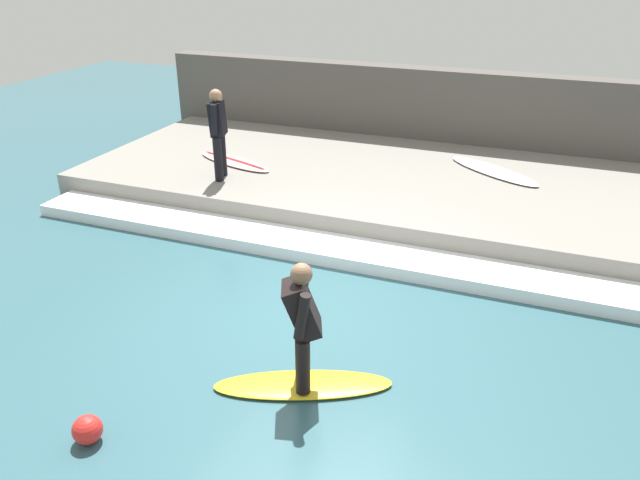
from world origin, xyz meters
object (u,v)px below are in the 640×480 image
at_px(surfboard_waiting_near, 234,162).
at_px(marker_buoy, 87,430).
at_px(surfboard_riding, 303,385).
at_px(surfer_riding, 302,319).
at_px(surfer_waiting_near, 218,129).
at_px(surfboard_spare, 493,171).

height_order(surfboard_waiting_near, marker_buoy, surfboard_waiting_near).
bearing_deg(surfboard_riding, marker_buoy, 132.92).
bearing_deg(surfboard_waiting_near, surfboard_riding, -145.34).
bearing_deg(marker_buoy, surfboard_riding, -47.08).
bearing_deg(surfer_riding, surfboard_waiting_near, 34.66).
bearing_deg(surfer_waiting_near, marker_buoy, -162.67).
bearing_deg(surfboard_spare, surfer_waiting_near, 114.66).
height_order(surfboard_waiting_near, surfboard_spare, surfboard_waiting_near).
bearing_deg(surfer_riding, surfer_waiting_near, 37.98).
distance_m(surfboard_waiting_near, surfboard_spare, 4.68).
bearing_deg(surfboard_waiting_near, surfer_riding, -145.34).
bearing_deg(surfer_waiting_near, surfboard_waiting_near, 12.30).
bearing_deg(surfboard_riding, surfboard_spare, -9.92).
relative_size(surfer_riding, surfboard_spare, 0.72).
xyz_separation_m(surfboard_riding, marker_buoy, (-1.41, 1.52, 0.11)).
distance_m(surfer_waiting_near, surfboard_waiting_near, 1.16).
height_order(surfer_riding, surfboard_waiting_near, surfer_riding).
xyz_separation_m(surfboard_riding, surfer_waiting_near, (4.19, 3.27, 1.26)).
xyz_separation_m(surfboard_waiting_near, surfboard_spare, (1.21, -4.52, -0.00)).
distance_m(surfer_waiting_near, surfboard_spare, 4.86).
height_order(surfboard_riding, surfer_waiting_near, surfer_waiting_near).
xyz_separation_m(surfer_riding, surfboard_spare, (6.18, -1.08, -0.35)).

